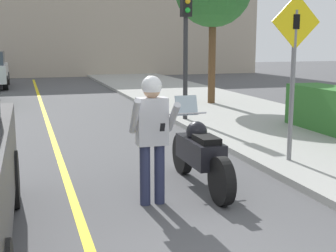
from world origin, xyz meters
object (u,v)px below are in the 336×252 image
(motorcycle, at_px, (200,154))
(person_biker, at_px, (152,127))
(traffic_light, at_px, (186,27))
(crossing_sign, at_px, (294,62))

(motorcycle, relative_size, person_biker, 1.31)
(motorcycle, bearing_deg, traffic_light, 72.83)
(crossing_sign, bearing_deg, traffic_light, 93.51)
(motorcycle, relative_size, traffic_light, 0.66)
(person_biker, bearing_deg, traffic_light, 66.62)
(person_biker, relative_size, traffic_light, 0.51)
(motorcycle, relative_size, crossing_sign, 0.80)
(motorcycle, distance_m, traffic_light, 5.88)
(person_biker, bearing_deg, crossing_sign, 22.17)
(person_biker, height_order, traffic_light, traffic_light)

